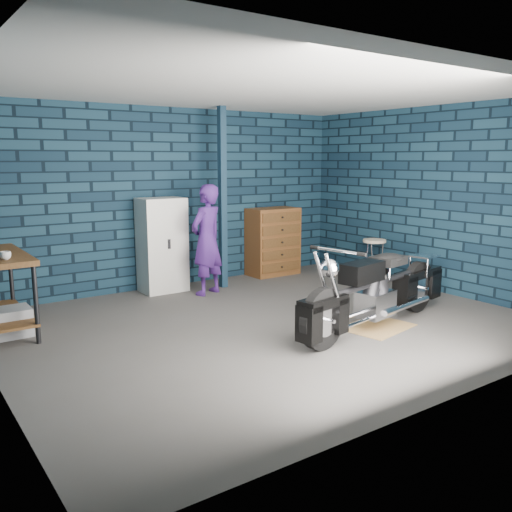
{
  "coord_description": "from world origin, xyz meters",
  "views": [
    {
      "loc": [
        -3.7,
        -4.99,
        1.94
      ],
      "look_at": [
        0.01,
        0.3,
        0.78
      ],
      "focal_mm": 38.0,
      "sensor_mm": 36.0,
      "label": 1
    }
  ],
  "objects_px": {
    "storage_bin": "(6,323)",
    "shop_stool": "(374,260)",
    "person": "(207,240)",
    "tool_chest": "(274,242)",
    "motorcycle": "(379,284)",
    "locker": "(162,245)"
  },
  "relations": [
    {
      "from": "storage_bin",
      "to": "shop_stool",
      "type": "xyz_separation_m",
      "value": [
        5.44,
        -0.36,
        0.18
      ]
    },
    {
      "from": "motorcycle",
      "to": "storage_bin",
      "type": "relative_size",
      "value": 4.62
    },
    {
      "from": "locker",
      "to": "shop_stool",
      "type": "relative_size",
      "value": 2.07
    },
    {
      "from": "tool_chest",
      "to": "shop_stool",
      "type": "distance_m",
      "value": 1.68
    },
    {
      "from": "motorcycle",
      "to": "person",
      "type": "distance_m",
      "value": 2.67
    },
    {
      "from": "motorcycle",
      "to": "storage_bin",
      "type": "distance_m",
      "value": 4.21
    },
    {
      "from": "motorcycle",
      "to": "tool_chest",
      "type": "distance_m",
      "value": 3.14
    },
    {
      "from": "person",
      "to": "tool_chest",
      "type": "relative_size",
      "value": 1.41
    },
    {
      "from": "storage_bin",
      "to": "tool_chest",
      "type": "bearing_deg",
      "value": 11.98
    },
    {
      "from": "motorcycle",
      "to": "tool_chest",
      "type": "xyz_separation_m",
      "value": [
        0.76,
        3.05,
        0.05
      ]
    },
    {
      "from": "shop_stool",
      "to": "person",
      "type": "bearing_deg",
      "value": 164.02
    },
    {
      "from": "storage_bin",
      "to": "tool_chest",
      "type": "height_order",
      "value": "tool_chest"
    },
    {
      "from": "storage_bin",
      "to": "locker",
      "type": "xyz_separation_m",
      "value": [
        2.34,
        0.93,
        0.53
      ]
    },
    {
      "from": "tool_chest",
      "to": "motorcycle",
      "type": "bearing_deg",
      "value": -104.04
    },
    {
      "from": "person",
      "to": "locker",
      "type": "height_order",
      "value": "person"
    },
    {
      "from": "locker",
      "to": "person",
      "type": "bearing_deg",
      "value": -49.47
    },
    {
      "from": "locker",
      "to": "tool_chest",
      "type": "distance_m",
      "value": 2.05
    },
    {
      "from": "motorcycle",
      "to": "locker",
      "type": "height_order",
      "value": "locker"
    },
    {
      "from": "shop_stool",
      "to": "storage_bin",
      "type": "bearing_deg",
      "value": 176.26
    },
    {
      "from": "locker",
      "to": "shop_stool",
      "type": "height_order",
      "value": "locker"
    },
    {
      "from": "motorcycle",
      "to": "storage_bin",
      "type": "height_order",
      "value": "motorcycle"
    },
    {
      "from": "person",
      "to": "tool_chest",
      "type": "height_order",
      "value": "person"
    }
  ]
}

